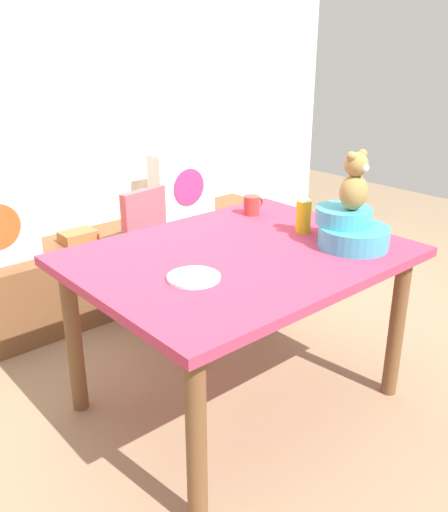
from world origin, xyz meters
name	(u,v)px	position (x,y,z in m)	size (l,w,h in m)	color
ground_plane	(238,399)	(0.00, 0.00, 0.00)	(8.00, 8.00, 0.00)	#8C7256
back_wall	(61,89)	(0.00, 1.54, 1.30)	(4.40, 0.10, 2.60)	silver
window_bench	(99,273)	(0.00, 1.27, 0.23)	(2.60, 0.44, 0.46)	brown
pillow_floral_right	(182,185)	(0.64, 1.25, 0.68)	(0.44, 0.15, 0.44)	white
book_stack	(78,237)	(-0.11, 1.27, 0.49)	(0.20, 0.14, 0.07)	#AB6036
dining_table	(239,272)	(0.00, 0.00, 0.65)	(1.34, 1.04, 0.74)	#B73351
highchair	(161,240)	(0.17, 0.83, 0.52)	(0.37, 0.49, 0.79)	#D84C59
infant_seat_teal	(350,230)	(0.40, -0.26, 0.81)	(0.30, 0.33, 0.16)	#3CA0BC
teddy_bear	(355,182)	(0.40, -0.26, 1.02)	(0.13, 0.12, 0.25)	olive
ketchup_bottle	(304,214)	(0.39, -0.01, 0.83)	(0.07, 0.07, 0.18)	gold
coffee_mug	(252,205)	(0.40, 0.35, 0.79)	(0.12, 0.08, 0.09)	#9E332D
dinner_plate_near	(194,277)	(-0.32, -0.10, 0.75)	(0.20, 0.20, 0.01)	white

